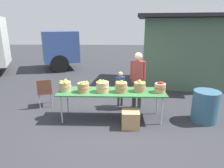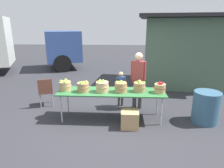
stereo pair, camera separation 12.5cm
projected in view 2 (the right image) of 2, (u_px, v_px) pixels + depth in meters
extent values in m
plane|color=#2D2D33|center=(111.00, 118.00, 5.19)|extent=(40.00, 40.00, 0.00)
cube|color=#2D6B38|center=(111.00, 92.00, 4.98)|extent=(2.70, 0.76, 0.03)
cylinder|color=#B2B2B7|center=(61.00, 109.00, 4.86)|extent=(0.04, 0.04, 0.72)
cylinder|color=#B2B2B7|center=(161.00, 111.00, 4.73)|extent=(0.04, 0.04, 0.72)
cylinder|color=#B2B2B7|center=(68.00, 100.00, 5.43)|extent=(0.04, 0.04, 0.72)
cylinder|color=#B2B2B7|center=(157.00, 102.00, 5.31)|extent=(0.04, 0.04, 0.72)
cylinder|color=tan|center=(65.00, 86.00, 5.01)|extent=(0.30, 0.30, 0.23)
torus|color=tan|center=(65.00, 85.00, 5.01)|extent=(0.32, 0.32, 0.01)
sphere|color=#8CB738|center=(66.00, 82.00, 4.96)|extent=(0.08, 0.08, 0.08)
sphere|color=#7AA833|center=(61.00, 81.00, 4.98)|extent=(0.08, 0.08, 0.08)
sphere|color=#9EC647|center=(65.00, 82.00, 4.99)|extent=(0.08, 0.08, 0.08)
sphere|color=#7AA833|center=(65.00, 83.00, 4.88)|extent=(0.07, 0.07, 0.07)
sphere|color=#9EC647|center=(67.00, 82.00, 4.95)|extent=(0.07, 0.07, 0.07)
sphere|color=#8CB738|center=(66.00, 80.00, 5.06)|extent=(0.08, 0.08, 0.08)
sphere|color=#8CB738|center=(64.00, 83.00, 4.89)|extent=(0.07, 0.07, 0.07)
cylinder|color=#A87F51|center=(83.00, 87.00, 4.91)|extent=(0.29, 0.29, 0.23)
torus|color=#A87F51|center=(83.00, 87.00, 4.91)|extent=(0.31, 0.31, 0.01)
sphere|color=#9EC647|center=(86.00, 82.00, 4.94)|extent=(0.07, 0.07, 0.07)
sphere|color=#7AA833|center=(81.00, 84.00, 4.79)|extent=(0.07, 0.07, 0.07)
sphere|color=#8CB738|center=(86.00, 82.00, 4.90)|extent=(0.07, 0.07, 0.07)
sphere|color=#9EC647|center=(83.00, 82.00, 4.87)|extent=(0.08, 0.08, 0.08)
sphere|color=#9EC647|center=(83.00, 83.00, 4.88)|extent=(0.06, 0.06, 0.06)
sphere|color=#9EC647|center=(81.00, 83.00, 4.88)|extent=(0.07, 0.07, 0.07)
cylinder|color=tan|center=(102.00, 87.00, 4.91)|extent=(0.31, 0.31, 0.25)
torus|color=tan|center=(102.00, 86.00, 4.90)|extent=(0.33, 0.33, 0.01)
sphere|color=#7AA833|center=(98.00, 82.00, 4.85)|extent=(0.07, 0.07, 0.07)
sphere|color=#8CB738|center=(103.00, 81.00, 4.95)|extent=(0.07, 0.07, 0.07)
sphere|color=#8CB738|center=(100.00, 81.00, 4.95)|extent=(0.07, 0.07, 0.07)
sphere|color=#8CB738|center=(103.00, 82.00, 4.86)|extent=(0.07, 0.07, 0.07)
cylinder|color=#A87F51|center=(121.00, 87.00, 4.89)|extent=(0.30, 0.30, 0.24)
torus|color=#A87F51|center=(121.00, 87.00, 4.89)|extent=(0.32, 0.32, 0.01)
sphere|color=#9EC647|center=(117.00, 82.00, 4.85)|extent=(0.07, 0.07, 0.07)
sphere|color=#8CB738|center=(121.00, 81.00, 4.88)|extent=(0.07, 0.07, 0.07)
sphere|color=#8CB738|center=(120.00, 83.00, 4.80)|extent=(0.07, 0.07, 0.07)
sphere|color=#9EC647|center=(120.00, 83.00, 4.82)|extent=(0.08, 0.08, 0.08)
cylinder|color=#A87F51|center=(139.00, 87.00, 4.92)|extent=(0.29, 0.29, 0.23)
torus|color=#A87F51|center=(139.00, 87.00, 4.92)|extent=(0.31, 0.31, 0.01)
sphere|color=#7AA833|center=(139.00, 83.00, 4.81)|extent=(0.07, 0.07, 0.07)
sphere|color=#9EC647|center=(140.00, 81.00, 4.96)|extent=(0.08, 0.08, 0.08)
sphere|color=#8CB738|center=(139.00, 82.00, 4.89)|extent=(0.07, 0.07, 0.07)
sphere|color=#7AA833|center=(139.00, 81.00, 4.95)|extent=(0.08, 0.08, 0.08)
sphere|color=#9EC647|center=(144.00, 83.00, 4.91)|extent=(0.07, 0.07, 0.07)
cylinder|color=tan|center=(160.00, 88.00, 4.84)|extent=(0.27, 0.27, 0.22)
torus|color=maroon|center=(160.00, 88.00, 4.84)|extent=(0.29, 0.29, 0.01)
sphere|color=maroon|center=(159.00, 84.00, 4.82)|extent=(0.08, 0.08, 0.08)
sphere|color=maroon|center=(160.00, 83.00, 4.86)|extent=(0.06, 0.06, 0.06)
sphere|color=maroon|center=(162.00, 83.00, 4.81)|extent=(0.07, 0.07, 0.07)
sphere|color=maroon|center=(158.00, 84.00, 4.78)|extent=(0.08, 0.08, 0.08)
sphere|color=maroon|center=(161.00, 84.00, 4.76)|extent=(0.07, 0.07, 0.07)
sphere|color=maroon|center=(160.00, 83.00, 4.88)|extent=(0.08, 0.08, 0.08)
cylinder|color=#3F3F3F|center=(140.00, 95.00, 5.69)|extent=(0.12, 0.12, 0.80)
cylinder|color=#3F3F3F|center=(135.00, 95.00, 5.74)|extent=(0.12, 0.12, 0.80)
cube|color=maroon|center=(138.00, 72.00, 5.51)|extent=(0.35, 0.29, 0.60)
sphere|color=beige|center=(139.00, 56.00, 5.39)|extent=(0.22, 0.22, 0.22)
cylinder|color=maroon|center=(145.00, 71.00, 5.45)|extent=(0.08, 0.08, 0.53)
cylinder|color=maroon|center=(132.00, 70.00, 5.55)|extent=(0.08, 0.08, 0.53)
cylinder|color=#3F3F3F|center=(122.00, 98.00, 5.92)|extent=(0.08, 0.08, 0.52)
cylinder|color=#3F3F3F|center=(119.00, 98.00, 5.88)|extent=(0.08, 0.08, 0.52)
cube|color=#334C8C|center=(121.00, 83.00, 5.77)|extent=(0.23, 0.20, 0.39)
sphere|color=tan|center=(121.00, 74.00, 5.69)|extent=(0.14, 0.14, 0.14)
cylinder|color=#334C8C|center=(124.00, 82.00, 5.80)|extent=(0.05, 0.05, 0.35)
cylinder|color=#334C8C|center=(117.00, 83.00, 5.73)|extent=(0.05, 0.05, 0.35)
cube|color=#334C8C|center=(63.00, 46.00, 10.83)|extent=(2.46, 2.62, 1.60)
cube|color=black|center=(78.00, 40.00, 11.00)|extent=(0.70, 1.65, 0.80)
cylinder|color=black|center=(60.00, 58.00, 11.87)|extent=(0.94, 0.60, 0.90)
cylinder|color=black|center=(62.00, 63.00, 10.15)|extent=(0.94, 0.60, 0.90)
cube|color=#47604C|center=(183.00, 52.00, 7.95)|extent=(3.29, 2.77, 2.60)
cube|color=#262628|center=(187.00, 16.00, 7.55)|extent=(3.85, 3.34, 0.12)
cube|color=white|center=(199.00, 51.00, 6.73)|extent=(1.39, 0.22, 0.90)
cube|color=brown|center=(46.00, 92.00, 5.90)|extent=(0.52, 0.52, 0.04)
cube|color=brown|center=(45.00, 86.00, 5.67)|extent=(0.38, 0.18, 0.40)
cylinder|color=gray|center=(52.00, 96.00, 6.17)|extent=(0.02, 0.02, 0.42)
cylinder|color=gray|center=(40.00, 97.00, 6.06)|extent=(0.02, 0.02, 0.42)
cylinder|color=gray|center=(53.00, 100.00, 5.87)|extent=(0.02, 0.02, 0.42)
cylinder|color=gray|center=(41.00, 101.00, 5.76)|extent=(0.02, 0.02, 0.42)
cylinder|color=#335972|center=(206.00, 107.00, 4.88)|extent=(0.64, 0.64, 0.80)
cube|color=tan|center=(130.00, 119.00, 4.68)|extent=(0.41, 0.41, 0.41)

